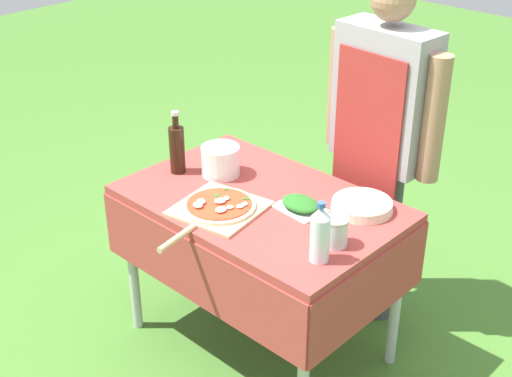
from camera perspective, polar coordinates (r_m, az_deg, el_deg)
name	(u,v)px	position (r m, az deg, el deg)	size (l,w,h in m)	color
ground_plane	(260,342)	(3.27, 0.32, -12.19)	(12.00, 12.00, 0.00)	#477A2D
prep_table	(260,220)	(2.90, 0.35, -2.51)	(1.12, 0.73, 0.74)	#A83D38
person_cook	(381,130)	(3.05, 9.96, 4.60)	(0.58, 0.22, 1.56)	#4C4C51
pizza_on_peel	(217,208)	(2.76, -3.11, -1.55)	(0.36, 0.54, 0.05)	#D1B27F
oil_bottle	(177,148)	(3.03, -6.34, 3.21)	(0.07, 0.07, 0.28)	black
water_bottle	(320,234)	(2.43, 5.15, -3.62)	(0.07, 0.07, 0.23)	silver
herb_container	(300,204)	(2.77, 3.57, -1.27)	(0.20, 0.16, 0.05)	silver
mixing_tub	(221,161)	(3.02, -2.85, 2.24)	(0.16, 0.16, 0.13)	silver
plate_stack	(362,206)	(2.79, 8.48, -1.37)	(0.24, 0.24, 0.04)	beige
sauce_jar	(336,233)	(2.55, 6.38, -3.58)	(0.09, 0.09, 0.11)	silver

